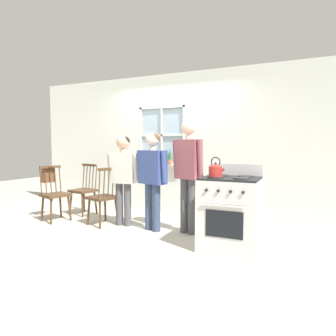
{
  "coord_description": "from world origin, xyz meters",
  "views": [
    {
      "loc": [
        2.22,
        -3.95,
        1.32
      ],
      "look_at": [
        0.44,
        0.0,
        1.0
      ],
      "focal_mm": 32.0,
      "sensor_mm": 36.0,
      "label": 1
    }
  ],
  "objects_px": {
    "chair_by_window": "(55,195)",
    "chair_center_cluster": "(84,191)",
    "potted_plant": "(170,159)",
    "person_adult_right": "(188,164)",
    "handbag": "(48,175)",
    "chair_near_wall": "(103,198)",
    "stove": "(230,212)",
    "person_teen_center": "(152,171)",
    "kettle": "(216,170)",
    "person_elderly_left": "(123,171)"
  },
  "relations": [
    {
      "from": "chair_center_cluster",
      "to": "potted_plant",
      "type": "bearing_deg",
      "value": 35.54
    },
    {
      "from": "person_teen_center",
      "to": "stove",
      "type": "relative_size",
      "value": 1.4
    },
    {
      "from": "chair_by_window",
      "to": "potted_plant",
      "type": "bearing_deg",
      "value": -32.99
    },
    {
      "from": "stove",
      "to": "potted_plant",
      "type": "bearing_deg",
      "value": 135.24
    },
    {
      "from": "chair_near_wall",
      "to": "chair_center_cluster",
      "type": "height_order",
      "value": "same"
    },
    {
      "from": "chair_center_cluster",
      "to": "potted_plant",
      "type": "relative_size",
      "value": 3.04
    },
    {
      "from": "person_adult_right",
      "to": "potted_plant",
      "type": "xyz_separation_m",
      "value": [
        -0.79,
        1.08,
        0.03
      ]
    },
    {
      "from": "person_teen_center",
      "to": "person_adult_right",
      "type": "relative_size",
      "value": 0.89
    },
    {
      "from": "chair_by_window",
      "to": "kettle",
      "type": "height_order",
      "value": "kettle"
    },
    {
      "from": "chair_near_wall",
      "to": "kettle",
      "type": "bearing_deg",
      "value": 95.69
    },
    {
      "from": "chair_by_window",
      "to": "chair_center_cluster",
      "type": "height_order",
      "value": "same"
    },
    {
      "from": "chair_near_wall",
      "to": "person_adult_right",
      "type": "xyz_separation_m",
      "value": [
        1.46,
        0.13,
        0.59
      ]
    },
    {
      "from": "chair_near_wall",
      "to": "potted_plant",
      "type": "relative_size",
      "value": 3.04
    },
    {
      "from": "chair_near_wall",
      "to": "handbag",
      "type": "xyz_separation_m",
      "value": [
        -1.18,
        -0.04,
        0.34
      ]
    },
    {
      "from": "person_elderly_left",
      "to": "person_teen_center",
      "type": "distance_m",
      "value": 0.58
    },
    {
      "from": "chair_by_window",
      "to": "chair_near_wall",
      "type": "distance_m",
      "value": 0.96
    },
    {
      "from": "chair_near_wall",
      "to": "potted_plant",
      "type": "bearing_deg",
      "value": 168.33
    },
    {
      "from": "chair_near_wall",
      "to": "handbag",
      "type": "distance_m",
      "value": 1.23
    },
    {
      "from": "chair_near_wall",
      "to": "handbag",
      "type": "relative_size",
      "value": 3.16
    },
    {
      "from": "chair_by_window",
      "to": "person_adult_right",
      "type": "xyz_separation_m",
      "value": [
        2.41,
        0.24,
        0.59
      ]
    },
    {
      "from": "chair_center_cluster",
      "to": "person_elderly_left",
      "type": "xyz_separation_m",
      "value": [
        1.14,
        -0.38,
        0.45
      ]
    },
    {
      "from": "chair_center_cluster",
      "to": "person_teen_center",
      "type": "distance_m",
      "value": 1.84
    },
    {
      "from": "chair_center_cluster",
      "to": "person_elderly_left",
      "type": "bearing_deg",
      "value": -8.34
    },
    {
      "from": "chair_near_wall",
      "to": "stove",
      "type": "xyz_separation_m",
      "value": [
        2.19,
        -0.29,
        0.02
      ]
    },
    {
      "from": "person_adult_right",
      "to": "person_elderly_left",
      "type": "bearing_deg",
      "value": -162.66
    },
    {
      "from": "potted_plant",
      "to": "handbag",
      "type": "height_order",
      "value": "potted_plant"
    },
    {
      "from": "chair_near_wall",
      "to": "chair_center_cluster",
      "type": "xyz_separation_m",
      "value": [
        -0.82,
        0.5,
        0.0
      ]
    },
    {
      "from": "chair_near_wall",
      "to": "person_elderly_left",
      "type": "bearing_deg",
      "value": 127.38
    },
    {
      "from": "stove",
      "to": "kettle",
      "type": "height_order",
      "value": "kettle"
    },
    {
      "from": "person_elderly_left",
      "to": "person_adult_right",
      "type": "distance_m",
      "value": 1.15
    },
    {
      "from": "person_adult_right",
      "to": "handbag",
      "type": "bearing_deg",
      "value": -159.61
    },
    {
      "from": "chair_center_cluster",
      "to": "person_adult_right",
      "type": "xyz_separation_m",
      "value": [
        2.28,
        -0.37,
        0.59
      ]
    },
    {
      "from": "chair_near_wall",
      "to": "stove",
      "type": "height_order",
      "value": "stove"
    },
    {
      "from": "person_adult_right",
      "to": "kettle",
      "type": "distance_m",
      "value": 0.79
    },
    {
      "from": "person_adult_right",
      "to": "handbag",
      "type": "relative_size",
      "value": 5.55
    },
    {
      "from": "chair_by_window",
      "to": "person_elderly_left",
      "type": "height_order",
      "value": "person_elderly_left"
    },
    {
      "from": "person_elderly_left",
      "to": "kettle",
      "type": "bearing_deg",
      "value": -23.01
    },
    {
      "from": "chair_near_wall",
      "to": "potted_plant",
      "type": "distance_m",
      "value": 1.52
    },
    {
      "from": "chair_center_cluster",
      "to": "stove",
      "type": "height_order",
      "value": "stove"
    },
    {
      "from": "person_teen_center",
      "to": "kettle",
      "type": "relative_size",
      "value": 6.16
    },
    {
      "from": "chair_by_window",
      "to": "person_teen_center",
      "type": "xyz_separation_m",
      "value": [
        1.85,
        0.16,
        0.47
      ]
    },
    {
      "from": "person_teen_center",
      "to": "handbag",
      "type": "bearing_deg",
      "value": -159.48
    },
    {
      "from": "person_teen_center",
      "to": "potted_plant",
      "type": "height_order",
      "value": "person_teen_center"
    },
    {
      "from": "chair_by_window",
      "to": "kettle",
      "type": "relative_size",
      "value": 3.92
    },
    {
      "from": "stove",
      "to": "kettle",
      "type": "bearing_deg",
      "value": -141.01
    },
    {
      "from": "person_adult_right",
      "to": "stove",
      "type": "height_order",
      "value": "person_adult_right"
    },
    {
      "from": "person_teen_center",
      "to": "handbag",
      "type": "height_order",
      "value": "person_teen_center"
    },
    {
      "from": "kettle",
      "to": "handbag",
      "type": "height_order",
      "value": "kettle"
    },
    {
      "from": "chair_by_window",
      "to": "chair_near_wall",
      "type": "xyz_separation_m",
      "value": [
        0.95,
        0.11,
        0.0
      ]
    },
    {
      "from": "kettle",
      "to": "chair_near_wall",
      "type": "bearing_deg",
      "value": 168.21
    }
  ]
}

